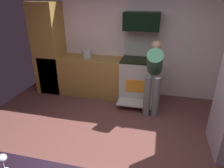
% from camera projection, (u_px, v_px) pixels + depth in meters
% --- Properties ---
extents(ground_plane, '(5.20, 4.80, 0.02)m').
position_uv_depth(ground_plane, '(105.00, 155.00, 3.03)').
color(ground_plane, brown).
extents(wall_back, '(5.20, 0.12, 2.60)m').
position_uv_depth(wall_back, '(131.00, 39.00, 4.59)').
color(wall_back, silver).
rests_on(wall_back, ground).
extents(lower_cabinet_run, '(2.40, 0.60, 0.90)m').
position_uv_depth(lower_cabinet_run, '(90.00, 76.00, 4.80)').
color(lower_cabinet_run, olive).
rests_on(lower_cabinet_run, ground).
extents(cabinet_column, '(0.60, 0.60, 2.10)m').
position_uv_depth(cabinet_column, '(49.00, 49.00, 4.77)').
color(cabinet_column, olive).
rests_on(cabinet_column, ground).
extents(oven_range, '(0.76, 0.99, 1.55)m').
position_uv_depth(oven_range, '(138.00, 78.00, 4.52)').
color(oven_range, beige).
rests_on(oven_range, ground).
extents(microwave, '(0.74, 0.38, 0.37)m').
position_uv_depth(microwave, '(142.00, 21.00, 4.11)').
color(microwave, black).
rests_on(microwave, oven_range).
extents(person_cook, '(0.31, 0.71, 1.40)m').
position_uv_depth(person_cook, '(154.00, 73.00, 3.86)').
color(person_cook, slate).
rests_on(person_cook, ground).
extents(wine_glass_mid, '(0.08, 0.08, 0.16)m').
position_uv_depth(wine_glass_mid, '(2.00, 159.00, 1.58)').
color(wine_glass_mid, silver).
rests_on(wine_glass_mid, counter_island).
extents(stock_pot, '(0.23, 0.23, 0.18)m').
position_uv_depth(stock_pot, '(87.00, 54.00, 4.59)').
color(stock_pot, '#B7B7C0').
rests_on(stock_pot, lower_cabinet_run).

